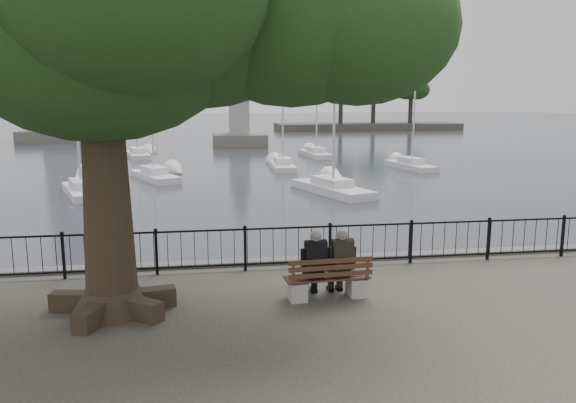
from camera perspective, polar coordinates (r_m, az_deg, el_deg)
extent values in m
cube|color=#53514D|center=(13.88, -0.31, -8.19)|extent=(200.00, 0.40, 1.20)
plane|color=#222730|center=(113.14, -7.77, 7.73)|extent=(260.00, 260.00, 0.00)
cube|color=black|center=(13.00, 0.00, -2.69)|extent=(22.00, 0.04, 0.04)
cube|color=black|center=(13.21, 0.00, -6.20)|extent=(22.00, 0.04, 0.04)
cube|color=gray|center=(11.20, 0.97, -9.06)|extent=(0.36, 0.44, 0.38)
cube|color=gray|center=(11.52, 6.95, -8.57)|extent=(0.36, 0.44, 0.38)
cube|color=#3C2217|center=(11.27, 4.02, -7.71)|extent=(1.72, 0.58, 0.04)
cube|color=#3C2217|center=(10.95, 4.41, -6.71)|extent=(1.69, 0.15, 0.38)
cube|color=black|center=(11.18, 2.70, -7.25)|extent=(0.36, 0.30, 0.23)
cube|color=black|center=(10.98, 2.86, -5.63)|extent=(0.43, 0.25, 0.56)
sphere|color=tan|center=(10.91, 2.83, -3.59)|extent=(0.22, 0.22, 0.22)
ellipsoid|color=slate|center=(10.88, 2.86, -3.45)|extent=(0.23, 0.23, 0.19)
cube|color=black|center=(11.53, 2.34, -8.39)|extent=(0.33, 0.43, 0.42)
cube|color=black|center=(11.32, 5.38, -7.05)|extent=(0.36, 0.30, 0.23)
cube|color=black|center=(11.13, 5.58, -5.45)|extent=(0.43, 0.25, 0.56)
sphere|color=tan|center=(11.06, 5.55, -3.43)|extent=(0.22, 0.22, 0.22)
ellipsoid|color=slate|center=(11.03, 5.59, -3.29)|extent=(0.23, 0.23, 0.19)
cube|color=black|center=(11.67, 4.95, -8.18)|extent=(0.33, 0.43, 0.42)
cone|color=black|center=(11.14, -17.37, -9.48)|extent=(1.52, 1.52, 0.45)
cone|color=black|center=(10.58, -18.08, 3.15)|extent=(0.98, 0.98, 5.36)
ellipsoid|color=#173714|center=(10.59, -18.87, 16.69)|extent=(5.18, 5.18, 4.04)
ellipsoid|color=#173714|center=(10.85, -9.29, 18.83)|extent=(4.64, 4.64, 3.62)
ellipsoid|color=#173714|center=(10.68, 0.34, 18.12)|extent=(4.11, 4.11, 3.20)
ellipsoid|color=#173714|center=(10.56, 7.18, 17.16)|extent=(3.57, 3.57, 2.79)
ellipsoid|color=#173714|center=(12.37, -21.52, 18.03)|extent=(4.11, 4.11, 3.20)
cube|color=#53514D|center=(73.92, -21.36, 6.27)|extent=(9.80, 9.80, 1.40)
cone|color=gray|center=(74.21, -22.00, 15.67)|extent=(6.27, 6.27, 23.52)
cube|color=#53514D|center=(60.30, -4.96, 6.18)|extent=(5.55, 5.55, 1.40)
cube|color=gray|center=(60.18, -5.00, 8.41)|extent=(2.04, 2.40, 3.70)
cube|color=#53514D|center=(60.15, -5.03, 10.32)|extent=(2.40, 2.77, 0.30)
cube|color=gray|center=(60.43, -5.06, 11.08)|extent=(1.20, 2.04, 1.30)
cube|color=gray|center=(59.52, -5.01, 11.71)|extent=(1.39, 0.93, 1.48)
sphere|color=gray|center=(59.19, -5.00, 12.71)|extent=(1.57, 1.57, 1.57)
cube|color=silver|center=(31.09, -20.14, 0.79)|extent=(3.12, 5.55, 0.60)
cube|color=silver|center=(31.01, -20.19, 1.70)|extent=(1.73, 2.42, 0.45)
cylinder|color=silver|center=(30.42, -20.86, 10.34)|extent=(0.12, 0.12, 9.75)
cube|color=silver|center=(35.86, -13.41, 2.33)|extent=(3.49, 5.57, 0.60)
cube|color=silver|center=(35.80, -13.44, 3.12)|extent=(1.87, 2.46, 0.45)
cylinder|color=silver|center=(35.25, -13.84, 11.58)|extent=(0.12, 0.12, 10.93)
cube|color=silver|center=(29.88, 4.45, 1.03)|extent=(3.55, 6.31, 0.68)
cube|color=silver|center=(29.80, 4.47, 1.97)|extent=(1.97, 2.75, 0.51)
cylinder|color=silver|center=(29.17, 4.77, 12.04)|extent=(0.14, 0.14, 10.80)
cube|color=silver|center=(41.37, 12.34, 3.40)|extent=(2.24, 5.51, 0.59)
cube|color=silver|center=(41.31, 12.37, 4.09)|extent=(1.39, 2.31, 0.45)
cylinder|color=silver|center=(40.81, 12.74, 9.82)|extent=(0.12, 0.12, 8.66)
cube|color=silver|center=(37.70, -19.53, 2.40)|extent=(2.39, 5.51, 0.59)
cube|color=silver|center=(37.64, -19.57, 3.15)|extent=(1.45, 2.33, 0.44)
cylinder|color=silver|center=(37.12, -20.17, 11.37)|extent=(0.12, 0.12, 11.18)
cube|color=silver|center=(40.30, -0.59, 3.47)|extent=(1.62, 5.33, 0.59)
cube|color=silver|center=(40.25, -0.59, 4.17)|extent=(1.14, 2.18, 0.44)
cylinder|color=silver|center=(39.72, -0.54, 10.60)|extent=(0.12, 0.12, 9.41)
cube|color=silver|center=(49.06, 2.82, 4.68)|extent=(2.13, 5.88, 0.64)
cube|color=silver|center=(49.02, 2.83, 5.26)|extent=(1.39, 2.45, 0.48)
cylinder|color=silver|center=(48.52, 2.95, 10.88)|extent=(0.13, 0.13, 9.99)
cube|color=silver|center=(50.17, -14.98, 4.47)|extent=(2.74, 5.82, 0.62)
cube|color=silver|center=(50.13, -15.00, 5.04)|extent=(1.61, 2.48, 0.47)
cylinder|color=silver|center=(49.65, -15.36, 11.59)|extent=(0.12, 0.12, 11.84)
cube|color=#38352E|center=(94.06, 8.03, 7.53)|extent=(30.00, 8.00, 1.20)
cylinder|color=black|center=(90.73, 5.37, 9.07)|extent=(0.70, 0.70, 4.00)
ellipsoid|color=#173714|center=(90.73, 5.41, 11.59)|extent=(5.20, 5.20, 4.16)
cylinder|color=black|center=(94.27, 8.66, 9.04)|extent=(0.70, 0.70, 4.00)
ellipsoid|color=#173714|center=(94.27, 8.72, 11.47)|extent=(5.20, 5.20, 4.16)
cylinder|color=black|center=(95.28, 12.33, 8.93)|extent=(0.70, 0.70, 4.00)
ellipsoid|color=#173714|center=(95.29, 12.42, 11.34)|extent=(5.20, 5.20, 4.16)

